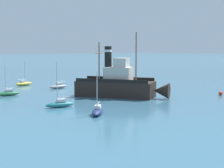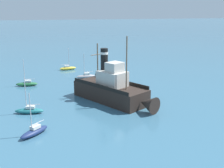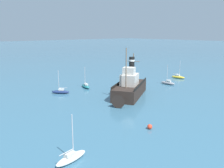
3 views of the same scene
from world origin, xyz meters
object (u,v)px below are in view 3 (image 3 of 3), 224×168
object	(u,v)px
sailboat_yellow	(178,77)
sailboat_teal	(86,86)
sailboat_navy	(61,92)
old_tugboat	(129,88)
sailboat_grey	(168,83)
sailboat_green	(127,78)
sailboat_white	(71,157)
mooring_buoy	(150,127)

from	to	relation	value
sailboat_yellow	sailboat_teal	distance (m)	27.15
sailboat_yellow	sailboat_navy	xyz separation A→B (m)	(6.78, 33.03, 0.00)
old_tugboat	sailboat_grey	distance (m)	15.44
old_tugboat	sailboat_grey	size ratio (longest dim) A/B	2.88
sailboat_grey	sailboat_green	xyz separation A→B (m)	(11.20, 3.27, 0.00)
sailboat_grey	sailboat_white	bearing A→B (deg)	112.09
old_tugboat	sailboat_teal	world-z (taller)	old_tugboat
sailboat_green	old_tugboat	bearing A→B (deg)	137.04
sailboat_green	sailboat_teal	world-z (taller)	same
old_tugboat	sailboat_yellow	size ratio (longest dim) A/B	2.88
sailboat_yellow	sailboat_grey	xyz separation A→B (m)	(-2.78, 8.62, 0.00)
sailboat_grey	sailboat_green	bearing A→B (deg)	16.29
sailboat_grey	sailboat_green	world-z (taller)	same
old_tugboat	sailboat_navy	world-z (taller)	old_tugboat
sailboat_green	sailboat_white	world-z (taller)	same
sailboat_teal	sailboat_navy	world-z (taller)	same
sailboat_teal	sailboat_navy	distance (m)	6.99
sailboat_grey	sailboat_navy	xyz separation A→B (m)	(9.56, 24.41, 0.00)
sailboat_teal	sailboat_yellow	bearing A→B (deg)	-106.13
sailboat_teal	sailboat_white	bearing A→B (deg)	142.44
sailboat_teal	sailboat_green	bearing A→B (deg)	-86.46
sailboat_grey	sailboat_yellow	bearing A→B (deg)	-72.12
sailboat_teal	mooring_buoy	world-z (taller)	sailboat_teal
sailboat_grey	sailboat_teal	distance (m)	20.28
old_tugboat	sailboat_teal	xyz separation A→B (m)	(12.01, 2.18, -1.40)
sailboat_white	sailboat_teal	world-z (taller)	same
sailboat_white	sailboat_navy	distance (m)	27.55
sailboat_yellow	sailboat_white	bearing A→B (deg)	111.31
sailboat_navy	sailboat_yellow	bearing A→B (deg)	-101.61
sailboat_yellow	mooring_buoy	size ratio (longest dim) A/B	7.31
sailboat_grey	sailboat_navy	size ratio (longest dim) A/B	1.00
sailboat_yellow	sailboat_grey	size ratio (longest dim) A/B	1.00
sailboat_white	sailboat_grey	bearing A→B (deg)	-67.91
sailboat_grey	sailboat_green	distance (m)	11.67
mooring_buoy	sailboat_yellow	bearing A→B (deg)	-62.00
sailboat_grey	mooring_buoy	world-z (taller)	sailboat_grey
sailboat_grey	sailboat_white	distance (m)	39.84
sailboat_white	sailboat_navy	world-z (taller)	same
old_tugboat	sailboat_grey	bearing A→B (deg)	-83.69
sailboat_navy	sailboat_grey	bearing A→B (deg)	-111.40
sailboat_yellow	sailboat_white	size ratio (longest dim) A/B	1.00
sailboat_yellow	sailboat_navy	distance (m)	33.72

